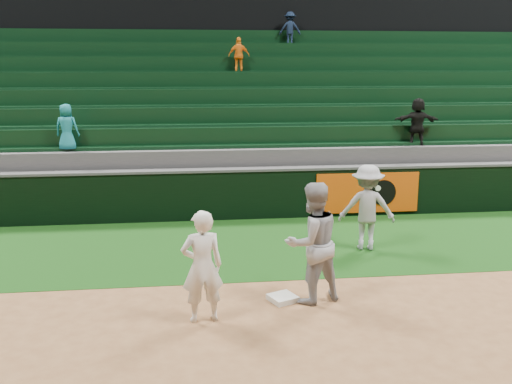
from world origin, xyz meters
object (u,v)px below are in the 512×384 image
Objects in this scene: first_base at (283,298)px; base_coach at (367,207)px; baserunner at (312,243)px; first_baseman at (202,267)px.

base_coach reaches higher than first_base.
baserunner reaches higher than base_coach.
first_base is at bearing -24.71° from baserunner.
first_baseman is 0.96× the size of base_coach.
first_baseman reaches higher than first_base.
baserunner is (1.74, 0.54, 0.13)m from first_baseman.
baserunner is 1.11× the size of base_coach.
base_coach reaches higher than first_baseman.
base_coach is (1.67, 2.46, -0.09)m from baserunner.
first_base is 0.23× the size of base_coach.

